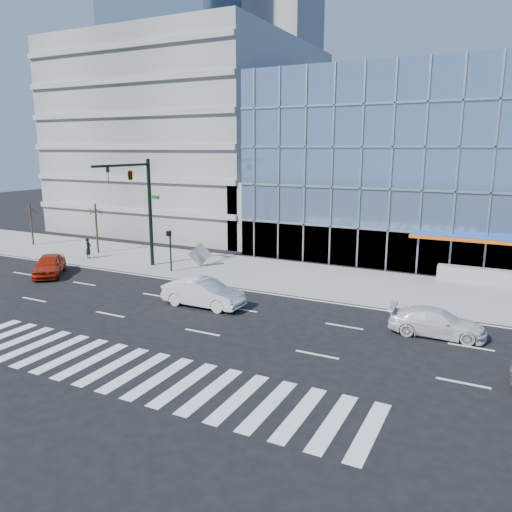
# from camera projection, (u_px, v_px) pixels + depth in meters

# --- Properties ---
(ground) EXTENTS (160.00, 160.00, 0.00)m
(ground) POSITION_uv_depth(u_px,v_px,m) (241.00, 309.00, 28.14)
(ground) COLOR black
(ground) RESTS_ON ground
(sidewalk) EXTENTS (120.00, 8.00, 0.15)m
(sidewalk) POSITION_uv_depth(u_px,v_px,m) (295.00, 276.00, 35.09)
(sidewalk) COLOR gray
(sidewalk) RESTS_ON ground
(parking_garage) EXTENTS (24.00, 24.00, 20.00)m
(parking_garage) POSITION_uv_depth(u_px,v_px,m) (196.00, 138.00, 57.51)
(parking_garage) COLOR gray
(parking_garage) RESTS_ON ground
(ramp_block) EXTENTS (6.00, 8.00, 6.00)m
(ramp_block) POSITION_uv_depth(u_px,v_px,m) (277.00, 214.00, 45.83)
(ramp_block) COLOR gray
(ramp_block) RESTS_ON ground
(tower_far_mid) EXTENTS (13.00, 13.00, 60.00)m
(tower_far_mid) POSITION_uv_depth(u_px,v_px,m) (142.00, 44.00, 103.16)
(tower_far_mid) COLOR slate
(tower_far_mid) RESTS_ON ground
(tower_backdrop) EXTENTS (14.00, 14.00, 48.00)m
(tower_backdrop) POSITION_uv_depth(u_px,v_px,m) (277.00, 69.00, 97.28)
(tower_backdrop) COLOR gray
(tower_backdrop) RESTS_ON ground
(traffic_signal) EXTENTS (1.14, 5.74, 8.00)m
(traffic_signal) POSITION_uv_depth(u_px,v_px,m) (136.00, 187.00, 35.67)
(traffic_signal) COLOR black
(traffic_signal) RESTS_ON sidewalk
(ped_signal_post) EXTENTS (0.30, 0.33, 3.00)m
(ped_signal_post) POSITION_uv_depth(u_px,v_px,m) (170.00, 244.00, 35.75)
(ped_signal_post) COLOR black
(ped_signal_post) RESTS_ON sidewalk
(street_tree_near) EXTENTS (1.10, 1.10, 4.23)m
(street_tree_near) POSITION_uv_depth(u_px,v_px,m) (95.00, 210.00, 41.83)
(street_tree_near) COLOR #332319
(street_tree_near) RESTS_ON sidewalk
(street_tree_far) EXTENTS (1.10, 1.10, 3.87)m
(street_tree_far) POSITION_uv_depth(u_px,v_px,m) (30.00, 209.00, 45.44)
(street_tree_far) COLOR #332319
(street_tree_far) RESTS_ON sidewalk
(white_suv) EXTENTS (4.62, 2.08, 1.31)m
(white_suv) POSITION_uv_depth(u_px,v_px,m) (437.00, 322.00, 24.13)
(white_suv) COLOR silver
(white_suv) RESTS_ON ground
(white_sedan) EXTENTS (4.83, 1.69, 1.59)m
(white_sedan) POSITION_uv_depth(u_px,v_px,m) (203.00, 293.00, 28.57)
(white_sedan) COLOR silver
(white_sedan) RESTS_ON ground
(red_sedan) EXTENTS (4.16, 4.59, 1.51)m
(red_sedan) POSITION_uv_depth(u_px,v_px,m) (49.00, 265.00, 35.49)
(red_sedan) COLOR #A6200C
(red_sedan) RESTS_ON ground
(pedestrian) EXTENTS (0.61, 0.73, 1.70)m
(pedestrian) POSITION_uv_depth(u_px,v_px,m) (88.00, 248.00, 40.29)
(pedestrian) COLOR black
(pedestrian) RESTS_ON sidewalk
(tilted_panel) EXTENTS (1.55, 1.08, 1.84)m
(tilted_panel) POSITION_uv_depth(u_px,v_px,m) (200.00, 254.00, 37.52)
(tilted_panel) COLOR gray
(tilted_panel) RESTS_ON sidewalk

